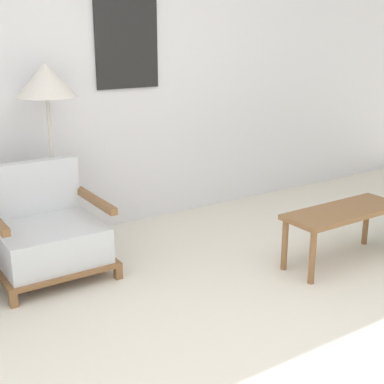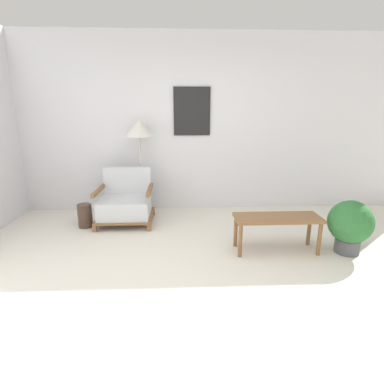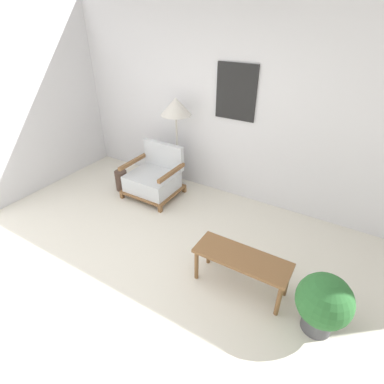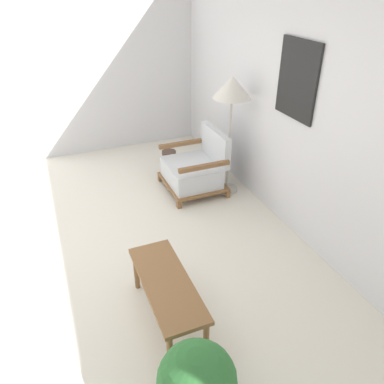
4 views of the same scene
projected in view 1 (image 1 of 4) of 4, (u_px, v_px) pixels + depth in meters
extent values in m
plane|color=silver|center=(338.00, 352.00, 2.86)|extent=(14.00, 14.00, 0.00)
cube|color=silver|center=(122.00, 68.00, 4.44)|extent=(8.00, 0.06, 2.70)
cube|color=black|center=(127.00, 44.00, 4.37)|extent=(0.56, 0.02, 0.72)
cube|color=brown|center=(13.00, 300.00, 3.32)|extent=(0.05, 0.05, 0.09)
cube|color=brown|center=(118.00, 272.00, 3.70)|extent=(0.05, 0.05, 0.09)
cube|color=brown|center=(82.00, 243.00, 4.21)|extent=(0.05, 0.05, 0.09)
cube|color=brown|center=(51.00, 260.00, 3.75)|extent=(0.77, 0.69, 0.03)
cube|color=silver|center=(51.00, 243.00, 3.69)|extent=(0.69, 0.59, 0.25)
cube|color=silver|center=(32.00, 188.00, 3.86)|extent=(0.69, 0.08, 0.39)
cube|color=brown|center=(95.00, 200.00, 3.83)|extent=(0.05, 0.63, 0.05)
cylinder|color=#B7B2A8|center=(59.00, 248.00, 4.19)|extent=(0.27, 0.27, 0.03)
cylinder|color=#B7B2A8|center=(53.00, 175.00, 4.02)|extent=(0.03, 0.03, 1.17)
cone|color=silver|center=(46.00, 80.00, 3.82)|extent=(0.44, 0.44, 0.24)
cube|color=brown|center=(344.00, 211.00, 3.87)|extent=(0.96, 0.35, 0.04)
cylinder|color=brown|center=(312.00, 258.00, 3.59)|extent=(0.04, 0.04, 0.38)
cylinder|color=brown|center=(285.00, 245.00, 3.80)|extent=(0.04, 0.04, 0.38)
cylinder|color=brown|center=(366.00, 222.00, 4.27)|extent=(0.04, 0.04, 0.38)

